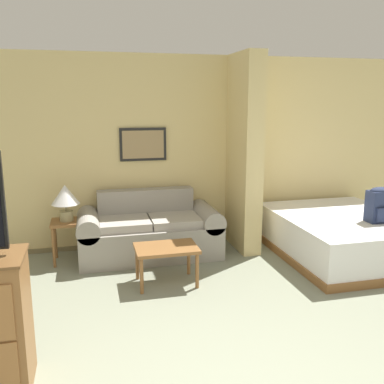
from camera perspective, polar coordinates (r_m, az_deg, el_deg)
wall_back at (r=5.92m, az=-4.83°, el=5.28°), size 7.70×0.16×2.60m
wall_partition_pillar at (r=5.77m, az=6.97°, el=5.10°), size 0.24×0.80×2.60m
couch at (r=5.63m, az=-5.73°, el=-5.29°), size 1.83×0.84×0.83m
coffee_table at (r=4.74m, az=-3.45°, el=-7.93°), size 0.68×0.47×0.43m
side_table at (r=5.57m, az=-16.29°, el=-4.73°), size 0.39×0.39×0.53m
table_lamp at (r=5.47m, az=-16.54°, el=-0.62°), size 0.34×0.34×0.45m
bed at (r=5.95m, az=19.38°, el=-5.42°), size 1.64×1.99×0.54m
backpack at (r=5.68m, az=23.80°, el=-1.48°), size 0.30×0.21×0.43m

